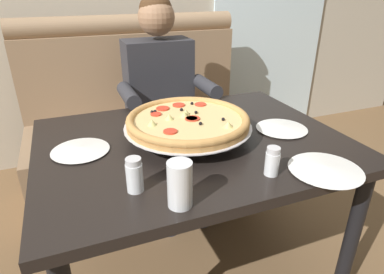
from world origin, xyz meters
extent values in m
plane|color=brown|center=(0.00, 0.00, 0.00)|extent=(16.00, 16.00, 0.00)
cube|color=#937556|center=(0.00, 0.81, 0.23)|extent=(1.51, 0.60, 0.46)
cube|color=#937556|center=(0.00, 1.20, 0.69)|extent=(1.51, 0.18, 0.65)
cylinder|color=#937556|center=(0.00, 1.20, 1.06)|extent=(1.51, 0.14, 0.14)
cube|color=black|center=(0.00, 0.00, 0.71)|extent=(1.25, 0.94, 0.04)
cylinder|color=black|center=(0.55, -0.40, 0.35)|extent=(0.06, 0.06, 0.69)
cylinder|color=black|center=(-0.55, 0.40, 0.35)|extent=(0.06, 0.06, 0.69)
cylinder|color=black|center=(0.55, 0.40, 0.35)|extent=(0.06, 0.06, 0.69)
cube|color=#2D3342|center=(0.08, 0.56, 0.54)|extent=(0.34, 0.40, 0.15)
cylinder|color=#2D3342|center=(-0.02, 0.31, 0.23)|extent=(0.11, 0.11, 0.46)
cylinder|color=#2D3342|center=(0.18, 0.31, 0.23)|extent=(0.11, 0.11, 0.46)
cube|color=#2D2D33|center=(0.08, 0.78, 0.74)|extent=(0.40, 0.22, 0.56)
cylinder|color=#2D2D33|center=(-0.15, 0.56, 0.77)|extent=(0.08, 0.28, 0.08)
cylinder|color=#2D2D33|center=(0.31, 0.56, 0.77)|extent=(0.08, 0.28, 0.08)
sphere|color=#997051|center=(0.08, 0.76, 1.15)|extent=(0.21, 0.21, 0.21)
sphere|color=#472D19|center=(0.08, 0.77, 1.18)|extent=(0.19, 0.19, 0.19)
cylinder|color=silver|center=(-0.02, -0.12, 0.76)|extent=(0.01, 0.01, 0.06)
cylinder|color=silver|center=(-0.14, 0.08, 0.76)|extent=(0.01, 0.01, 0.06)
cylinder|color=silver|center=(0.10, 0.08, 0.76)|extent=(0.01, 0.01, 0.06)
torus|color=silver|center=(-0.02, 0.01, 0.78)|extent=(0.28, 0.28, 0.01)
cylinder|color=silver|center=(-0.02, 0.01, 0.79)|extent=(0.52, 0.52, 0.00)
cylinder|color=tan|center=(-0.02, 0.01, 0.80)|extent=(0.50, 0.50, 0.02)
torus|color=tan|center=(-0.02, 0.01, 0.82)|extent=(0.50, 0.50, 0.03)
cylinder|color=#E5C17A|center=(-0.02, 0.01, 0.82)|extent=(0.44, 0.44, 0.01)
cylinder|color=red|center=(0.00, 0.17, 0.83)|extent=(0.06, 0.06, 0.01)
cylinder|color=red|center=(0.00, 0.00, 0.83)|extent=(0.06, 0.06, 0.01)
cylinder|color=red|center=(0.09, 0.15, 0.83)|extent=(0.05, 0.05, 0.01)
cylinder|color=red|center=(-0.08, 0.16, 0.83)|extent=(0.06, 0.06, 0.01)
cylinder|color=red|center=(-0.01, 0.00, 0.83)|extent=(0.05, 0.05, 0.01)
cylinder|color=red|center=(-0.13, 0.10, 0.83)|extent=(0.05, 0.05, 0.01)
cylinder|color=red|center=(-0.12, -0.09, 0.83)|extent=(0.05, 0.05, 0.01)
sphere|color=black|center=(0.11, -0.06, 0.83)|extent=(0.01, 0.01, 0.01)
sphere|color=black|center=(0.06, 0.16, 0.83)|extent=(0.01, 0.01, 0.01)
sphere|color=black|center=(0.03, 0.05, 0.83)|extent=(0.01, 0.01, 0.01)
sphere|color=black|center=(-0.01, 0.11, 0.83)|extent=(0.01, 0.01, 0.01)
sphere|color=black|center=(-0.14, 0.13, 0.83)|extent=(0.01, 0.01, 0.01)
sphere|color=black|center=(0.01, -0.07, 0.83)|extent=(0.01, 0.01, 0.01)
sphere|color=black|center=(-0.12, 0.13, 0.83)|extent=(0.01, 0.01, 0.01)
cone|color=#CCC675|center=(-0.02, 0.04, 0.83)|extent=(0.04, 0.04, 0.02)
cone|color=#CCC675|center=(0.10, -0.12, 0.83)|extent=(0.04, 0.04, 0.02)
cone|color=#CCC675|center=(-0.09, 0.03, 0.83)|extent=(0.04, 0.04, 0.02)
cone|color=#CCC675|center=(-0.17, 0.00, 0.83)|extent=(0.04, 0.04, 0.02)
cone|color=#CCC675|center=(-0.01, 0.05, 0.83)|extent=(0.04, 0.04, 0.02)
cylinder|color=white|center=(0.15, -0.35, 0.77)|extent=(0.05, 0.05, 0.08)
cylinder|color=#4C6633|center=(0.15, -0.35, 0.75)|extent=(0.04, 0.04, 0.04)
cylinder|color=silver|center=(0.15, -0.35, 0.82)|extent=(0.04, 0.04, 0.02)
cylinder|color=white|center=(-0.30, -0.28, 0.78)|extent=(0.05, 0.05, 0.09)
cylinder|color=silver|center=(-0.30, -0.28, 0.75)|extent=(0.04, 0.04, 0.04)
cylinder|color=silver|center=(-0.30, -0.28, 0.83)|extent=(0.05, 0.05, 0.02)
cylinder|color=white|center=(0.40, -0.05, 0.73)|extent=(0.16, 0.16, 0.01)
cone|color=white|center=(0.40, -0.05, 0.74)|extent=(0.22, 0.22, 0.01)
cylinder|color=white|center=(0.33, -0.40, 0.73)|extent=(0.18, 0.18, 0.01)
cone|color=white|center=(0.33, -0.40, 0.74)|extent=(0.25, 0.25, 0.01)
cylinder|color=white|center=(-0.44, 0.06, 0.73)|extent=(0.15, 0.15, 0.01)
cone|color=white|center=(-0.44, 0.06, 0.74)|extent=(0.22, 0.22, 0.01)
cylinder|color=silver|center=(-0.20, -0.40, 0.80)|extent=(0.07, 0.07, 0.14)
cylinder|color=white|center=(-0.20, -0.40, 0.78)|extent=(0.06, 0.06, 0.09)
cylinder|color=black|center=(1.06, 2.11, 0.22)|extent=(0.02, 0.02, 0.44)
cylinder|color=black|center=(1.18, 1.88, 0.22)|extent=(0.02, 0.02, 0.44)
cylinder|color=black|center=(1.29, 2.23, 0.22)|extent=(0.02, 0.02, 0.44)
cylinder|color=black|center=(1.41, 2.00, 0.22)|extent=(0.02, 0.02, 0.44)
cylinder|color=black|center=(1.23, 2.05, 0.45)|extent=(0.40, 0.40, 0.02)
cube|color=black|center=(1.38, 2.13, 0.65)|extent=(0.17, 0.30, 0.42)
camera|label=1|loc=(-0.46, -1.14, 1.32)|focal=30.76mm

